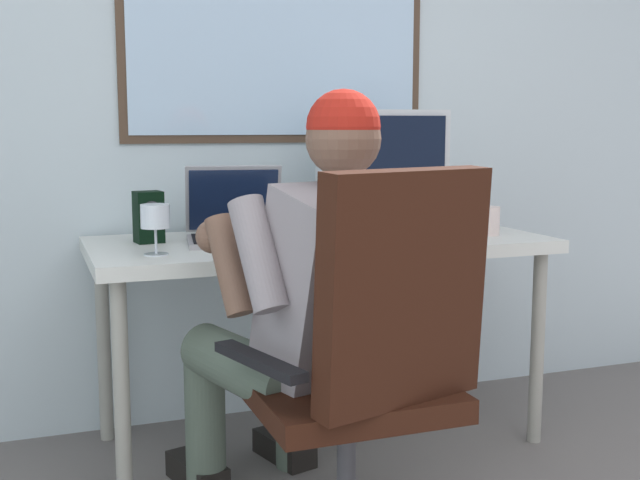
# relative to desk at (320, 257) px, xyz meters

# --- Properties ---
(wall_rear) EXTENTS (4.76, 0.08, 2.69)m
(wall_rear) POSITION_rel_desk_xyz_m (0.03, 0.39, 0.70)
(wall_rear) COLOR silver
(wall_rear) RESTS_ON ground
(desk) EXTENTS (1.53, 0.67, 0.72)m
(desk) POSITION_rel_desk_xyz_m (0.00, 0.00, 0.00)
(desk) COLOR #98978B
(desk) RESTS_ON ground
(office_chair) EXTENTS (0.65, 0.56, 1.00)m
(office_chair) POSITION_rel_desk_xyz_m (-0.15, -0.79, -0.10)
(office_chair) COLOR black
(office_chair) RESTS_ON ground
(person_seated) EXTENTS (0.65, 0.88, 1.19)m
(person_seated) POSITION_rel_desk_xyz_m (-0.22, -0.53, -0.04)
(person_seated) COLOR #4B584B
(person_seated) RESTS_ON ground
(crt_monitor) EXTENTS (0.44, 0.35, 0.43)m
(crt_monitor) POSITION_rel_desk_xyz_m (0.23, 0.02, 0.32)
(crt_monitor) COLOR beige
(crt_monitor) RESTS_ON desk
(laptop) EXTENTS (0.37, 0.38, 0.25)m
(laptop) POSITION_rel_desk_xyz_m (-0.28, 0.06, 0.13)
(laptop) COLOR #98969A
(laptop) RESTS_ON desk
(wine_glass) EXTENTS (0.09, 0.09, 0.15)m
(wine_glass) POSITION_rel_desk_xyz_m (-0.58, -0.16, 0.17)
(wine_glass) COLOR silver
(wine_glass) RESTS_ON desk
(desk_speaker) EXTENTS (0.10, 0.09, 0.17)m
(desk_speaker) POSITION_rel_desk_xyz_m (-0.56, 0.10, 0.15)
(desk_speaker) COLOR black
(desk_speaker) RESTS_ON desk
(coffee_mug) EXTENTS (0.07, 0.07, 0.10)m
(coffee_mug) POSITION_rel_desk_xyz_m (0.58, -0.13, 0.11)
(coffee_mug) COLOR beige
(coffee_mug) RESTS_ON desk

